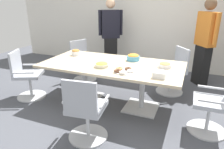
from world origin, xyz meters
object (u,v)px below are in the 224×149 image
office_chair_3 (173,73)px  snack_bowl_pretzels (76,52)px  office_chair_2 (215,106)px  snack_bowl_chips_orange (133,57)px  office_chair_1 (86,113)px  napkin_pile (160,74)px  office_chair_0 (26,77)px  snack_bowl_chips_yellow (102,65)px  person_standing_1 (205,41)px  donut_platter (124,71)px  snack_bowl_cookies (165,65)px  office_chair_4 (83,63)px  conference_table (112,70)px  person_standing_0 (111,34)px

office_chair_3 → snack_bowl_pretzels: bearing=72.5°
office_chair_2 → snack_bowl_chips_orange: 1.55m
snack_bowl_chips_orange → office_chair_1: bearing=-97.8°
napkin_pile → office_chair_0: bearing=-179.1°
office_chair_3 → snack_bowl_chips_yellow: 1.59m
office_chair_0 → napkin_pile: (2.47, 0.04, 0.39)m
office_chair_3 → napkin_pile: (-0.08, -1.26, 0.39)m
office_chair_3 → napkin_pile: 1.32m
snack_bowl_chips_orange → napkin_pile: snack_bowl_chips_orange is taller
person_standing_1 → donut_platter: 2.24m
office_chair_2 → snack_bowl_cookies: bearing=60.7°
office_chair_4 → office_chair_3: bearing=117.9°
office_chair_0 → office_chair_2: bearing=67.9°
person_standing_1 → office_chair_1: bearing=116.2°
office_chair_0 → snack_bowl_pretzels: (0.71, 0.65, 0.40)m
office_chair_0 → office_chair_1: size_ratio=1.00×
conference_table → person_standing_1: (1.47, 1.58, 0.33)m
office_chair_4 → person_standing_0: size_ratio=0.50×
office_chair_1 → napkin_pile: office_chair_1 is taller
office_chair_2 → napkin_pile: 0.87m
person_standing_1 → snack_bowl_chips_yellow: person_standing_1 is taller
conference_table → office_chair_4: office_chair_4 is taller
office_chair_0 → snack_bowl_cookies: bearing=77.9°
office_chair_4 → snack_bowl_cookies: 2.11m
snack_bowl_cookies → snack_bowl_chips_orange: 0.63m
office_chair_3 → person_standing_1: size_ratio=0.50×
office_chair_0 → person_standing_1: bearing=98.8°
snack_bowl_cookies → person_standing_1: bearing=67.8°
conference_table → snack_bowl_chips_yellow: (-0.09, -0.23, 0.16)m
conference_table → snack_bowl_chips_yellow: snack_bowl_chips_yellow is taller
napkin_pile → donut_platter: bearing=178.5°
office_chair_4 → person_standing_1: 2.71m
snack_bowl_chips_orange → snack_bowl_chips_yellow: bearing=-122.6°
office_chair_1 → napkin_pile: size_ratio=5.10×
napkin_pile → office_chair_2: bearing=5.4°
conference_table → donut_platter: donut_platter is taller
office_chair_0 → person_standing_0: (0.85, 2.12, 0.54)m
conference_table → snack_bowl_cookies: 0.90m
office_chair_4 → snack_bowl_pretzels: (0.20, -0.59, 0.40)m
office_chair_1 → person_standing_0: person_standing_0 is taller
snack_bowl_chips_orange → donut_platter: (0.05, -0.67, -0.04)m
office_chair_2 → donut_platter: (-1.32, -0.06, 0.36)m
office_chair_0 → office_chair_2: size_ratio=1.00×
snack_bowl_chips_yellow → office_chair_3: bearing=47.7°
conference_table → snack_bowl_chips_yellow: 0.30m
office_chair_1 → office_chair_2: size_ratio=1.00×
donut_platter → conference_table: bearing=134.4°
office_chair_4 → snack_bowl_pretzels: 0.74m
office_chair_4 → snack_bowl_chips_orange: size_ratio=3.91×
donut_platter → office_chair_0: bearing=-178.4°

